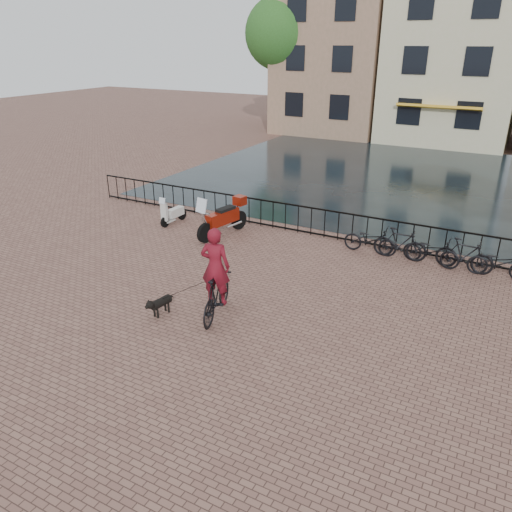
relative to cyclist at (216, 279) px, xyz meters
The scene contains 15 objects.
ground 1.98m from the cyclist, 77.08° to the right, with size 100.00×100.00×0.00m, color brown.
canal_water 15.70m from the cyclist, 88.62° to the left, with size 20.00×20.00×0.00m, color black.
railing 6.39m from the cyclist, 86.61° to the left, with size 20.00×0.05×1.02m.
canal_house_left 29.72m from the cyclist, 104.10° to the left, with size 7.50×9.00×12.80m.
canal_house_mid 28.78m from the cyclist, 88.23° to the left, with size 8.00×9.50×11.80m.
tree_far_left 28.07m from the cyclist, 112.73° to the left, with size 5.04×5.04×9.27m.
cyclist is the anchor object (origin of this frame).
dog 1.60m from the cyclist, 154.95° to the right, with size 0.39×0.84×0.55m.
motorcycle 5.61m from the cyclist, 120.38° to the left, with size 0.97×2.31×1.61m.
scooter 7.21m from the cyclist, 135.55° to the left, with size 0.44×1.27×1.16m.
parked_bike_0 6.18m from the cyclist, 69.28° to the left, with size 0.60×1.72×0.90m, color black.
parked_bike_1 6.57m from the cyclist, 61.49° to the left, with size 0.47×1.66×1.00m, color black.
parked_bike_2 7.08m from the cyclist, 54.69° to the left, with size 0.60×1.72×0.90m, color black.
parked_bike_3 7.66m from the cyclist, 48.87° to the left, with size 0.47×1.66×1.00m, color black.
parked_bike_4 8.32m from the cyclist, 43.92° to the left, with size 0.60×1.72×0.90m, color black.
Camera 1 is at (5.65, -7.45, 6.38)m, focal length 35.00 mm.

